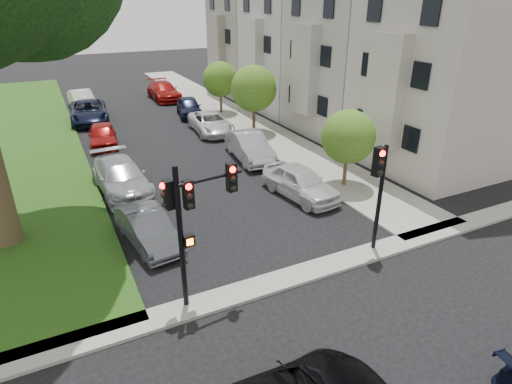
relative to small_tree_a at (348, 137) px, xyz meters
name	(u,v)px	position (x,y,z in m)	size (l,w,h in m)	color
ground	(329,313)	(-6.20, -7.51, -2.62)	(140.00, 140.00, 0.00)	black
grass_strip	(13,137)	(-15.20, 16.49, -2.56)	(8.00, 44.00, 0.12)	#244416
sidewalk_right	(227,112)	(0.55, 16.49, -2.56)	(3.50, 44.00, 0.12)	gray
sidewalk_cross	(295,276)	(-6.20, -5.51, -2.56)	(60.00, 1.00, 0.12)	gray
house_a	(449,36)	(6.25, 0.49, 4.31)	(7.70, 7.55, 15.97)	gray
house_b	(356,27)	(6.25, 7.99, 4.31)	(7.70, 7.55, 15.97)	#B2ABA2
house_c	(296,21)	(6.25, 15.49, 4.31)	(7.70, 7.55, 15.97)	gray
house_d	(254,17)	(6.25, 22.99, 4.31)	(7.70, 7.55, 15.97)	gray
small_tree_a	(348,137)	(0.00, 0.00, 0.00)	(2.63, 2.63, 3.94)	brown
small_tree_b	(254,89)	(0.00, 10.35, 0.48)	(3.11, 3.11, 4.66)	brown
small_tree_c	(220,79)	(0.00, 16.40, 0.14)	(2.77, 2.77, 4.15)	brown
traffic_signal_main	(191,211)	(-9.63, -5.28, 0.62)	(2.30, 0.60, 4.70)	black
traffic_signal_secondary	(379,180)	(-2.76, -5.31, 0.29)	(0.56, 0.45, 4.18)	black
car_parked_0	(300,182)	(-2.61, -0.02, -1.87)	(1.78, 4.43, 1.51)	silver
car_parked_1	(250,146)	(-2.55, 5.70, -1.83)	(1.67, 4.79, 1.58)	#999BA0
car_parked_2	(211,123)	(-2.64, 11.83, -1.93)	(2.29, 4.97, 1.38)	silver
car_parked_3	(189,107)	(-2.56, 16.87, -1.88)	(1.74, 4.33, 1.48)	black
car_parked_4	(164,91)	(-2.79, 23.55, -1.82)	(2.23, 5.49, 1.59)	maroon
car_parked_5	(148,228)	(-10.13, -1.05, -1.95)	(1.41, 4.05, 1.34)	#3F4247
car_parked_6	(121,177)	(-10.13, 4.36, -1.84)	(2.18, 5.36, 1.55)	#999BA0
car_parked_7	(102,135)	(-9.89, 12.10, -1.91)	(1.68, 4.18, 1.42)	maroon
car_parked_8	(89,112)	(-9.94, 18.52, -1.82)	(2.64, 5.73, 1.59)	black
car_parked_9	(82,100)	(-9.95, 23.02, -1.85)	(1.64, 4.71, 1.55)	silver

